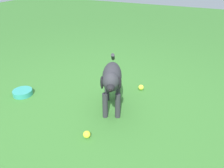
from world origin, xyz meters
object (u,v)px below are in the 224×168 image
tennis_ball_1 (141,87)px  water_bowl (23,93)px  tennis_ball_0 (87,134)px  dog (112,79)px

tennis_ball_1 → water_bowl: size_ratio=0.30×
tennis_ball_0 → water_bowl: 1.09m
water_bowl → tennis_ball_1: bearing=120.3°
tennis_ball_0 → tennis_ball_1: (-1.01, 0.15, 0.00)m
dog → tennis_ball_1: 0.65m
tennis_ball_0 → water_bowl: tennis_ball_0 is taller
dog → water_bowl: bearing=-104.7°
tennis_ball_1 → water_bowl: 1.39m
dog → tennis_ball_1: bearing=142.4°
tennis_ball_0 → tennis_ball_1: same height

